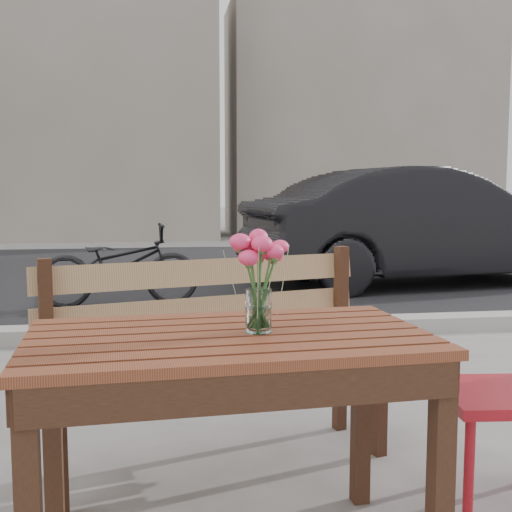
{
  "coord_description": "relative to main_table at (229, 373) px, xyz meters",
  "views": [
    {
      "loc": [
        -0.33,
        -2.0,
        1.17
      ],
      "look_at": [
        -0.04,
        -0.06,
        0.97
      ],
      "focal_mm": 45.0,
      "sensor_mm": 36.0,
      "label": 1
    }
  ],
  "objects": [
    {
      "name": "bicycle",
      "position": [
        -0.62,
        4.59,
        -0.2
      ],
      "size": [
        1.62,
        0.68,
        0.83
      ],
      "primitive_type": "imported",
      "rotation": [
        0.0,
        0.0,
        1.65
      ],
      "color": "black",
      "rests_on": "ground"
    },
    {
      "name": "main_bench",
      "position": [
        0.02,
        0.81,
        -0.06
      ],
      "size": [
        1.55,
        0.81,
        0.92
      ],
      "rotation": [
        0.0,
        0.0,
        0.26
      ],
      "color": "#98724E",
      "rests_on": "ground"
    },
    {
      "name": "backdrop_buildings",
      "position": [
        0.3,
        14.51,
        2.98
      ],
      "size": [
        15.5,
        4.0,
        8.0
      ],
      "color": "gray",
      "rests_on": "ground"
    },
    {
      "name": "main_table",
      "position": [
        0.0,
        0.0,
        0.0
      ],
      "size": [
        1.25,
        0.78,
        0.74
      ],
      "rotation": [
        0.0,
        0.0,
        0.07
      ],
      "color": "#5C2818",
      "rests_on": "ground"
    },
    {
      "name": "main_vase",
      "position": [
        0.09,
        0.0,
        0.32
      ],
      "size": [
        0.17,
        0.17,
        0.31
      ],
      "color": "white",
      "rests_on": "main_table"
    },
    {
      "name": "parked_car",
      "position": [
        2.97,
        5.63,
        0.09
      ],
      "size": [
        4.5,
        2.12,
        1.43
      ],
      "primitive_type": "imported",
      "rotation": [
        0.0,
        0.0,
        1.71
      ],
      "color": "black",
      "rests_on": "ground"
    },
    {
      "name": "street",
      "position": [
        0.13,
        5.18,
        -0.59
      ],
      "size": [
        30.0,
        8.12,
        0.12
      ],
      "color": "black",
      "rests_on": "ground"
    }
  ]
}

